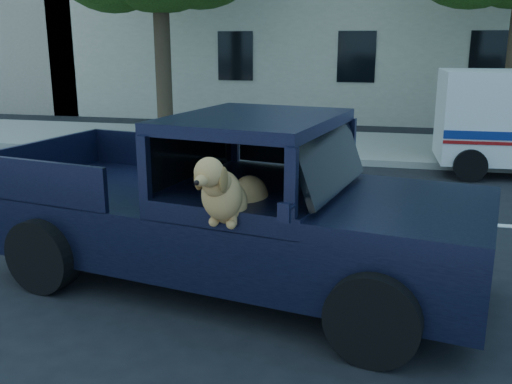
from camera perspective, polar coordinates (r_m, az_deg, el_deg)
ground at (r=6.42m, az=-7.75°, el=-10.23°), size 120.00×120.00×0.00m
far_sidewalk at (r=15.00m, az=4.80°, el=4.76°), size 60.00×4.00×0.15m
lane_stripes at (r=9.22m, az=11.74°, el=-2.47°), size 21.60×0.14×0.01m
pickup_truck at (r=6.49m, az=-3.00°, el=-3.56°), size 5.74×3.26×1.95m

